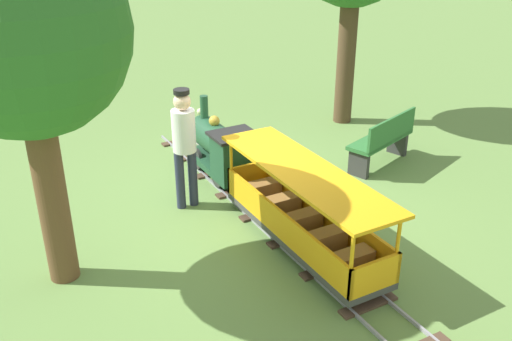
# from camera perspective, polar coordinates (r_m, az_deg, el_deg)

# --- Properties ---
(ground_plane) EXTENTS (60.00, 60.00, 0.00)m
(ground_plane) POSITION_cam_1_polar(r_m,az_deg,el_deg) (7.55, -0.20, -3.63)
(ground_plane) COLOR #608442
(track) EXTENTS (0.66, 6.40, 0.04)m
(track) POSITION_cam_1_polar(r_m,az_deg,el_deg) (7.35, 0.76, -4.35)
(track) COLOR gray
(track) RESTS_ON ground_plane
(locomotive) EXTENTS (0.62, 1.45, 1.07)m
(locomotive) POSITION_cam_1_polar(r_m,az_deg,el_deg) (8.12, -3.51, 2.29)
(locomotive) COLOR #1E472D
(locomotive) RESTS_ON ground_plane
(passenger_car) EXTENTS (0.72, 2.70, 0.97)m
(passenger_car) POSITION_cam_1_polar(r_m,az_deg,el_deg) (6.49, 4.72, -4.64)
(passenger_car) COLOR #3F3F3F
(passenger_car) RESTS_ON ground_plane
(conductor_person) EXTENTS (0.30, 0.30, 1.62)m
(conductor_person) POSITION_cam_1_polar(r_m,az_deg,el_deg) (7.21, -7.30, 3.13)
(conductor_person) COLOR #282D47
(conductor_person) RESTS_ON ground_plane
(park_bench) EXTENTS (1.36, 0.80, 0.82)m
(park_bench) POSITION_cam_1_polar(r_m,az_deg,el_deg) (8.79, 12.78, 3.00)
(park_bench) COLOR #2D6B33
(park_bench) RESTS_ON ground_plane
(oak_tree_near) EXTENTS (1.95, 1.95, 3.60)m
(oak_tree_near) POSITION_cam_1_polar(r_m,az_deg,el_deg) (5.56, -22.48, 12.43)
(oak_tree_near) COLOR brown
(oak_tree_near) RESTS_ON ground_plane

